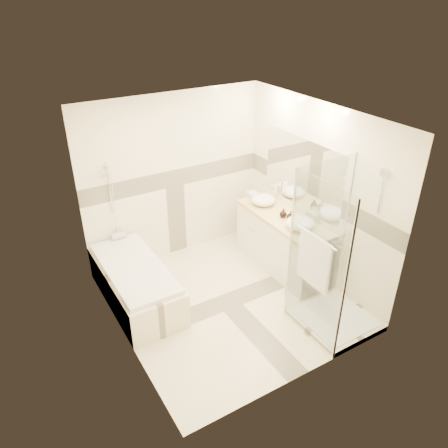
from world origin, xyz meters
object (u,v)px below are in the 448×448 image
vanity (282,242)px  amenity_bottle_b (283,213)px  shower_enclosure (327,290)px  vessel_sink_near (263,200)px  bathtub (136,282)px  vessel_sink_far (300,223)px  amenity_bottle_a (290,217)px

vanity → amenity_bottle_b: (-0.02, -0.00, 0.49)m
vanity → shower_enclosure: size_ratio=0.79×
vessel_sink_near → vanity: bearing=-87.6°
bathtub → vessel_sink_far: vessel_sink_far is taller
vessel_sink_near → vessel_sink_far: bearing=-90.0°
vanity → shower_enclosure: 1.31m
shower_enclosure → vessel_sink_far: (0.27, 0.90, 0.42)m
vanity → amenity_bottle_b: size_ratio=12.23×
bathtub → vessel_sink_near: bearing=3.5°
amenity_bottle_a → bathtub: bearing=166.5°
vanity → bathtub: bearing=170.8°
vanity → shower_enclosure: bearing=-103.0°
vanity → amenity_bottle_a: 0.53m
vessel_sink_far → amenity_bottle_a: (0.00, 0.21, 0.00)m
bathtub → amenity_bottle_b: bearing=-9.4°
amenity_bottle_a → amenity_bottle_b: (0.00, 0.16, -0.02)m
vessel_sink_near → amenity_bottle_b: vessel_sink_near is taller
amenity_bottle_b → amenity_bottle_a: bearing=-90.0°
bathtub → amenity_bottle_a: size_ratio=10.25×
shower_enclosure → vessel_sink_far: shower_enclosure is taller
shower_enclosure → vessel_sink_near: 1.82m
shower_enclosure → amenity_bottle_b: size_ratio=15.39×
amenity_bottle_b → vanity: bearing=9.7°
shower_enclosure → vessel_sink_near: (0.27, 1.75, 0.42)m
shower_enclosure → bathtub: bearing=138.9°
vessel_sink_near → amenity_bottle_a: amenity_bottle_a is taller
shower_enclosure → amenity_bottle_a: 1.22m
shower_enclosure → amenity_bottle_b: 1.36m
vessel_sink_far → amenity_bottle_b: 0.37m
vanity → vessel_sink_far: vessel_sink_far is taller
bathtub → amenity_bottle_b: (2.13, -0.35, 0.61)m
vessel_sink_far → amenity_bottle_a: size_ratio=2.35×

